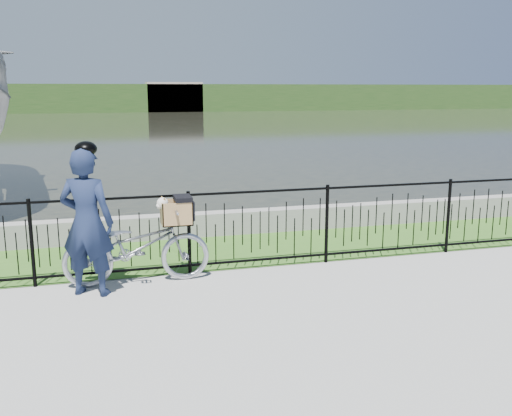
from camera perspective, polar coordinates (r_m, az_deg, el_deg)
name	(u,v)px	position (r m, az deg, el deg)	size (l,w,h in m)	color
ground	(297,309)	(6.70, 4.16, -10.02)	(120.00, 120.00, 0.00)	gray
grass_strip	(243,249)	(9.06, -1.30, -4.09)	(60.00, 2.00, 0.01)	#35601E
water	(133,127)	(38.99, -12.24, 7.91)	(120.00, 120.00, 0.00)	#28291F
quay_wall	(229,223)	(9.95, -2.69, -1.48)	(60.00, 0.30, 0.40)	gray
fence	(260,228)	(7.97, 0.42, -2.05)	(14.00, 0.06, 1.15)	black
far_treeline	(118,98)	(65.89, -13.65, 10.65)	(120.00, 6.00, 3.00)	#2B491C
far_building_right	(174,97)	(64.87, -8.21, 10.93)	(6.00, 3.00, 3.20)	#A89987
bicycle_rig	(138,246)	(7.53, -11.72, -3.70)	(1.87, 0.65, 1.15)	#A5A8B1
cyclist	(87,221)	(7.17, -16.57, -1.23)	(0.78, 0.66, 1.89)	#161F3C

